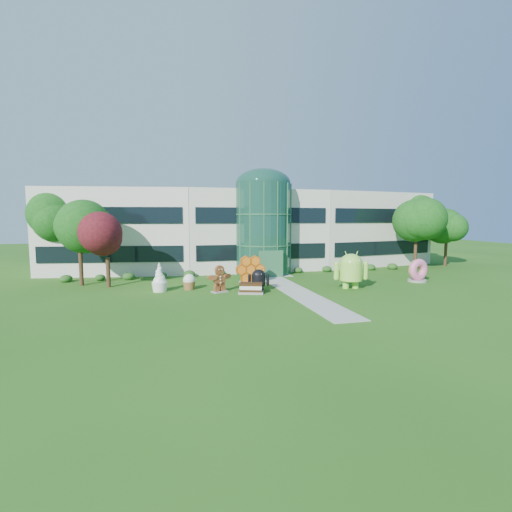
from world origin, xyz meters
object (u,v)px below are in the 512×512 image
object	(u,v)px
android_green	(351,268)
gingerbread	(220,279)
android_black	(259,278)
donut	(417,270)

from	to	relation	value
android_green	gingerbread	world-z (taller)	android_green
android_black	donut	distance (m)	15.95
donut	gingerbread	bearing A→B (deg)	171.95
android_black	gingerbread	distance (m)	3.32
android_black	gingerbread	size ratio (longest dim) A/B	0.86
android_black	donut	xyz separation A→B (m)	(15.94, 0.38, 0.06)
android_green	gingerbread	distance (m)	11.45
android_green	donut	size ratio (longest dim) A/B	1.59
android_green	android_black	bearing A→B (deg)	-178.60
android_black	donut	world-z (taller)	donut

